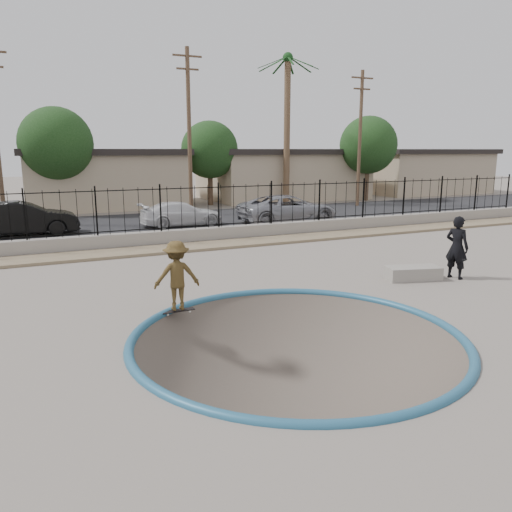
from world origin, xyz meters
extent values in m
cube|color=slate|center=(0.00, 12.00, -1.10)|extent=(120.00, 120.00, 2.20)
torus|color=#255979|center=(0.00, -1.00, 0.00)|extent=(7.04, 7.04, 0.20)
cube|color=#8D785C|center=(0.00, 9.20, 0.06)|extent=(42.00, 1.60, 0.11)
cube|color=gray|center=(0.00, 10.30, 0.30)|extent=(42.00, 0.45, 0.60)
cube|color=black|center=(0.00, 10.30, 0.72)|extent=(40.00, 0.04, 0.03)
cube|color=black|center=(0.00, 10.30, 2.30)|extent=(40.00, 0.04, 0.04)
cube|color=black|center=(0.00, 17.00, 0.02)|extent=(90.00, 8.00, 0.04)
cube|color=tan|center=(0.00, 26.50, 1.75)|extent=(10.00, 8.00, 3.50)
cube|color=black|center=(0.00, 26.50, 3.70)|extent=(10.60, 8.60, 0.40)
cube|color=tan|center=(14.00, 26.50, 1.75)|extent=(12.00, 8.00, 3.50)
cube|color=black|center=(14.00, 26.50, 3.70)|extent=(12.60, 8.60, 0.40)
cube|color=tan|center=(28.00, 26.50, 1.75)|extent=(11.00, 8.00, 3.50)
cube|color=black|center=(28.00, 26.50, 3.70)|extent=(11.60, 8.60, 0.40)
cylinder|color=brown|center=(12.00, 22.00, 5.00)|extent=(0.44, 0.44, 10.00)
sphere|color=#164117|center=(12.00, 22.00, 9.95)|extent=(0.70, 0.70, 0.70)
cylinder|color=#473323|center=(4.00, 19.00, 4.75)|extent=(0.24, 0.24, 9.50)
cube|color=#473323|center=(4.00, 19.00, 9.00)|extent=(1.70, 0.10, 0.10)
cube|color=#473323|center=(4.00, 19.00, 8.30)|extent=(1.30, 0.10, 0.10)
cylinder|color=#473323|center=(16.00, 19.00, 4.50)|extent=(0.24, 0.24, 9.00)
cube|color=#473323|center=(16.00, 19.00, 8.50)|extent=(1.70, 0.10, 0.10)
cube|color=#473323|center=(16.00, 19.00, 7.80)|extent=(1.30, 0.10, 0.10)
cylinder|color=#473323|center=(-3.00, 23.00, 1.50)|extent=(0.34, 0.34, 3.00)
sphere|color=#143311|center=(-3.00, 23.00, 4.20)|extent=(4.32, 4.32, 4.32)
cylinder|color=#473323|center=(7.00, 24.00, 1.38)|extent=(0.34, 0.34, 2.75)
sphere|color=#143311|center=(7.00, 24.00, 3.85)|extent=(3.96, 3.96, 3.96)
cylinder|color=#473323|center=(19.00, 22.00, 1.50)|extent=(0.34, 0.34, 3.00)
sphere|color=#143311|center=(19.00, 22.00, 4.20)|extent=(4.32, 4.32, 4.32)
imported|color=brown|center=(-1.81, 1.60, 0.83)|extent=(1.15, 0.77, 1.66)
cube|color=black|center=(-1.81, 1.60, 0.06)|extent=(0.81, 0.23, 0.02)
cylinder|color=silver|center=(-2.08, 1.52, 0.03)|extent=(0.05, 0.03, 0.05)
cylinder|color=silver|center=(-2.09, 1.67, 0.03)|extent=(0.05, 0.03, 0.05)
cylinder|color=silver|center=(-1.54, 1.53, 0.03)|extent=(0.05, 0.03, 0.05)
cylinder|color=silver|center=(-1.54, 1.68, 0.03)|extent=(0.05, 0.03, 0.05)
imported|color=black|center=(6.79, 1.31, 0.96)|extent=(0.66, 0.81, 1.91)
cube|color=gray|center=(5.51, 1.71, 0.20)|extent=(1.73, 1.10, 0.40)
imported|color=black|center=(-5.10, 15.00, 0.81)|extent=(4.69, 1.66, 1.54)
imported|color=silver|center=(2.23, 15.00, 0.65)|extent=(4.24, 1.80, 1.22)
imported|color=gray|center=(7.64, 13.60, 0.78)|extent=(5.36, 2.48, 1.49)
camera|label=1|loc=(-4.88, -9.56, 3.84)|focal=35.00mm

